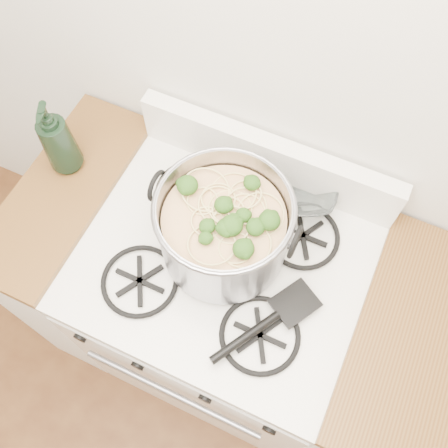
% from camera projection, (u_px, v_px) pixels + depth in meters
% --- Properties ---
extents(gas_range, '(0.76, 0.66, 0.92)m').
position_uv_depth(gas_range, '(223.00, 312.00, 1.75)').
color(gas_range, white).
rests_on(gas_range, ground).
extents(counter_left, '(0.25, 0.65, 0.92)m').
position_uv_depth(counter_left, '(98.00, 253.00, 1.83)').
color(counter_left, silver).
rests_on(counter_left, ground).
extents(stock_pot, '(0.37, 0.34, 0.23)m').
position_uv_depth(stock_pot, '(224.00, 229.00, 1.24)').
color(stock_pot, '#97979F').
rests_on(stock_pot, gas_range).
extents(spatula, '(0.41, 0.41, 0.02)m').
position_uv_depth(spatula, '(295.00, 302.00, 1.25)').
color(spatula, black).
rests_on(spatula, gas_range).
extents(glass_bowl, '(0.12, 0.12, 0.02)m').
position_uv_depth(glass_bowl, '(293.00, 185.00, 1.40)').
color(glass_bowl, white).
rests_on(glass_bowl, gas_range).
extents(bottle, '(0.13, 0.13, 0.25)m').
position_uv_depth(bottle, '(56.00, 138.00, 1.34)').
color(bottle, black).
rests_on(bottle, counter_left).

